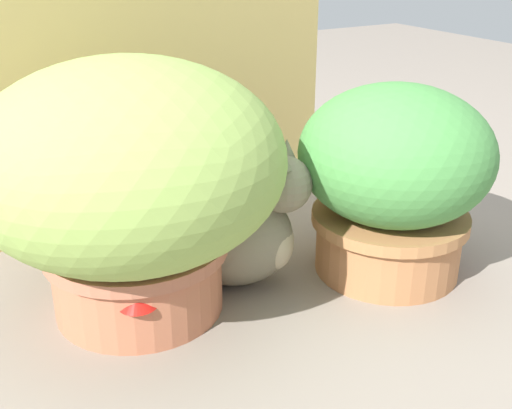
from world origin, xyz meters
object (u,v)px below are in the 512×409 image
leafy_planter (394,176)px  grass_planter (130,176)px  mushroom_ornament_red (138,307)px  cat (237,229)px

leafy_planter → grass_planter: bearing=166.8°
mushroom_ornament_red → cat: bearing=25.5°
leafy_planter → cat: 0.34m
leafy_planter → mushroom_ornament_red: (-0.56, -0.01, -0.13)m
cat → leafy_planter: bearing=-19.5°
cat → mushroom_ornament_red: (-0.25, -0.12, -0.04)m
leafy_planter → cat: bearing=160.5°
cat → mushroom_ornament_red: cat is taller
leafy_planter → cat: (-0.30, 0.11, -0.09)m
grass_planter → cat: 0.25m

